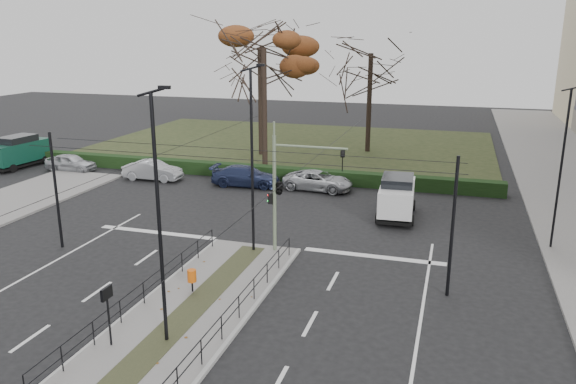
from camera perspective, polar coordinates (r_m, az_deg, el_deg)
name	(u,v)px	position (r m, az deg, el deg)	size (l,w,h in m)	color
ground	(218,286)	(24.99, -7.16, -9.47)	(140.00, 140.00, 0.00)	black
median_island	(192,311)	(22.94, -9.74, -11.80)	(4.40, 15.00, 0.14)	slate
park	(293,145)	(55.80, 0.53, 4.79)	(38.00, 26.00, 0.10)	#232D16
hedge	(244,171)	(43.30, -4.50, 2.17)	(38.00, 1.00, 1.00)	black
median_railing	(190,291)	(22.46, -9.96, -9.85)	(4.14, 13.24, 0.92)	black
catenary	(230,201)	(25.16, -5.93, -0.91)	(20.00, 34.00, 6.00)	black
traffic_light	(281,185)	(27.24, -0.71, 0.67)	(4.01, 2.21, 5.81)	slate
litter_bin	(192,276)	(24.07, -9.74, -8.42)	(0.38, 0.38, 0.97)	black
info_panel	(107,300)	(20.42, -17.91, -10.38)	(0.12, 0.57, 2.19)	black
streetlamp_median_near	(159,219)	(19.17, -12.93, -2.64)	(0.74, 0.15, 8.91)	black
streetlamp_median_far	(252,159)	(27.06, -3.64, 3.33)	(0.77, 0.16, 9.16)	black
streetlamp_sidewalk	(562,167)	(30.65, 26.03, 2.27)	(0.68, 0.14, 8.18)	black
parked_car_first	(71,163)	(48.34, -21.22, 2.81)	(1.66, 4.12, 1.40)	#ABADB2
parked_car_second	(153,170)	(43.49, -13.58, 2.15)	(1.55, 4.45, 1.47)	#ABADB2
parked_car_third	(246,176)	(40.67, -4.28, 1.62)	(2.05, 5.04, 1.46)	#212A4D
parked_car_fourth	(318,181)	(39.57, 3.08, 1.16)	(2.24, 4.87, 1.35)	#ABADB2
white_van	(397,196)	(34.13, 11.01, -0.38)	(2.38, 4.84, 2.51)	silver
green_van	(19,151)	(51.38, -25.66, 3.78)	(2.43, 5.40, 2.62)	#0C3829
rust_tree	(260,47)	(50.29, -2.87, 14.45)	(11.13, 11.13, 12.40)	black
bare_tree_center	(371,61)	(52.15, 8.41, 13.07)	(7.39, 7.39, 11.84)	black
bare_tree_near	(264,57)	(45.45, -2.48, 13.57)	(6.75, 6.75, 12.65)	black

